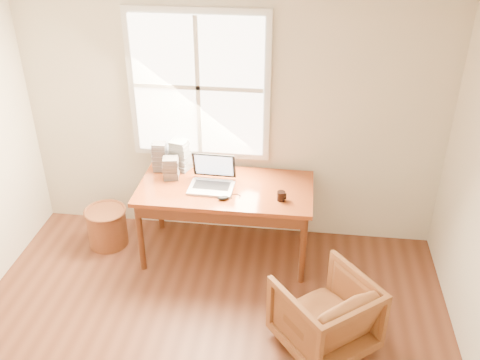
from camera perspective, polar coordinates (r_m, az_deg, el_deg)
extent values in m
cube|color=white|center=(2.54, -8.50, 15.16)|extent=(4.00, 4.50, 0.02)
cube|color=beige|center=(5.06, -0.86, 7.30)|extent=(4.00, 0.02, 2.60)
cube|color=silver|center=(4.98, -4.42, 9.93)|extent=(1.32, 0.05, 1.42)
cube|color=white|center=(4.95, -4.49, 9.81)|extent=(1.20, 0.02, 1.30)
cube|color=silver|center=(4.94, -4.51, 9.77)|extent=(0.04, 0.02, 1.30)
cube|color=silver|center=(4.94, -4.51, 9.77)|extent=(1.20, 0.02, 0.04)
cube|color=brown|center=(4.91, -1.56, -0.92)|extent=(1.60, 0.80, 0.04)
imported|color=brown|center=(4.27, 9.03, -13.93)|extent=(0.93, 0.94, 0.61)
cylinder|color=brown|center=(5.49, -13.97, -4.91)|extent=(0.42, 0.42, 0.38)
ellipsoid|color=black|center=(4.70, -1.80, -1.93)|extent=(0.11, 0.08, 0.03)
cylinder|color=black|center=(4.69, 4.41, -1.71)|extent=(0.08, 0.08, 0.08)
cube|color=#B0B7BC|center=(5.14, -6.44, 2.66)|extent=(0.19, 0.17, 0.31)
cube|color=#27282D|center=(5.02, -7.38, 1.26)|extent=(0.15, 0.14, 0.21)
cube|color=#9698A3|center=(5.16, -8.55, 2.49)|extent=(0.14, 0.13, 0.29)
cube|color=silver|center=(5.19, -6.14, 2.15)|extent=(0.18, 0.18, 0.18)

